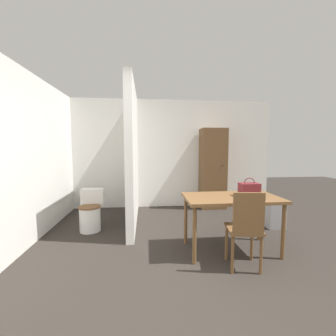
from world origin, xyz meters
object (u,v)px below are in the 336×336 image
(dining_table, at_px, (231,203))
(handbag, at_px, (249,189))
(wooden_chair, at_px, (245,227))
(space_heater, at_px, (275,215))
(toilet, at_px, (91,212))
(wooden_cabinet, at_px, (213,169))

(dining_table, distance_m, handbag, 0.30)
(wooden_chair, height_order, space_heater, wooden_chair)
(dining_table, bearing_deg, space_heater, 34.49)
(wooden_chair, height_order, handbag, handbag)
(dining_table, distance_m, toilet, 2.34)
(handbag, xyz_separation_m, wooden_cabinet, (0.16, 2.15, 0.07))
(dining_table, bearing_deg, wooden_chair, -92.43)
(toilet, height_order, wooden_cabinet, wooden_cabinet)
(toilet, bearing_deg, wooden_cabinet, 24.89)
(dining_table, xyz_separation_m, wooden_chair, (-0.02, -0.48, -0.17))
(toilet, bearing_deg, space_heater, -4.31)
(space_heater, bearing_deg, wooden_chair, -132.37)
(dining_table, height_order, wooden_cabinet, wooden_cabinet)
(wooden_cabinet, bearing_deg, space_heater, -63.13)
(wooden_cabinet, bearing_deg, dining_table, -100.56)
(wooden_chair, distance_m, toilet, 2.55)
(dining_table, xyz_separation_m, toilet, (-2.09, 1.00, -0.37))
(dining_table, height_order, space_heater, dining_table)
(wooden_chair, relative_size, toilet, 1.37)
(wooden_chair, bearing_deg, toilet, 152.66)
(wooden_cabinet, xyz_separation_m, space_heater, (0.71, -1.40, -0.68))
(wooden_cabinet, height_order, space_heater, wooden_cabinet)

